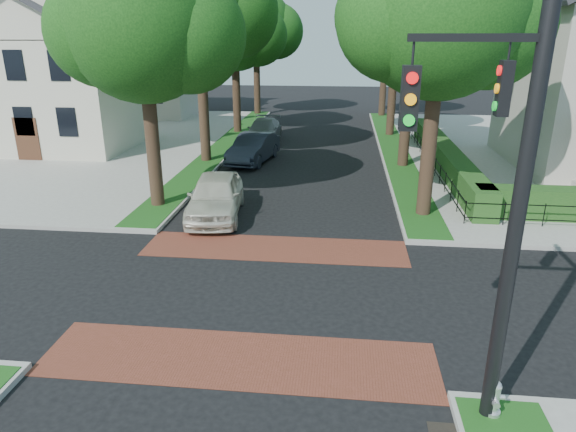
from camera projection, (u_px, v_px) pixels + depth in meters
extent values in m
plane|color=black|center=(260.00, 292.00, 14.68)|extent=(120.00, 120.00, 0.00)
cube|color=gray|center=(18.00, 142.00, 34.39)|extent=(30.00, 30.00, 0.15)
cube|color=brown|center=(275.00, 248.00, 17.67)|extent=(9.00, 2.20, 0.01)
cube|color=brown|center=(238.00, 359.00, 11.68)|extent=(9.00, 2.20, 0.01)
cube|color=black|center=(446.00, 431.00, 9.57)|extent=(0.65, 0.45, 0.01)
cube|color=#1A4A15|center=(394.00, 149.00, 31.96)|extent=(1.60, 29.80, 0.02)
cube|color=#1A4A15|center=(224.00, 145.00, 33.04)|extent=(1.60, 29.80, 0.02)
cylinder|color=black|center=(431.00, 122.00, 19.39)|extent=(0.56, 0.56, 7.35)
sphere|color=#0F380F|center=(442.00, 12.00, 18.07)|extent=(6.20, 6.20, 6.20)
sphere|color=#0F380F|center=(488.00, 24.00, 18.32)|extent=(4.65, 4.65, 4.65)
sphere|color=#0F380F|center=(397.00, 21.00, 18.14)|extent=(4.34, 4.34, 4.34)
cylinder|color=black|center=(408.00, 94.00, 26.81)|extent=(0.56, 0.56, 7.70)
sphere|color=#0F380F|center=(414.00, 10.00, 25.44)|extent=(6.60, 6.60, 6.60)
sphere|color=#0F380F|center=(450.00, 18.00, 25.67)|extent=(4.95, 4.95, 4.95)
sphere|color=#0F380F|center=(381.00, 16.00, 25.52)|extent=(4.62, 4.62, 4.62)
sphere|color=#0F380F|center=(413.00, 1.00, 26.80)|extent=(4.29, 4.29, 4.29)
cylinder|color=black|center=(393.00, 87.00, 35.41)|extent=(0.56, 0.56, 6.65)
sphere|color=#0F380F|center=(396.00, 33.00, 34.22)|extent=(5.80, 5.80, 5.80)
sphere|color=#0F380F|center=(420.00, 39.00, 34.48)|extent=(4.35, 4.35, 4.35)
sphere|color=#0F380F|center=(374.00, 37.00, 34.28)|extent=(4.06, 4.06, 4.06)
sphere|color=#0F380F|center=(396.00, 25.00, 35.40)|extent=(3.77, 3.77, 3.77)
cylinder|color=black|center=(384.00, 74.00, 43.77)|extent=(0.56, 0.56, 7.00)
sphere|color=#0F380F|center=(387.00, 28.00, 42.52)|extent=(6.00, 6.00, 6.00)
sphere|color=#0F380F|center=(406.00, 33.00, 42.77)|extent=(4.50, 4.50, 4.50)
sphere|color=#0F380F|center=(368.00, 32.00, 42.59)|extent=(4.20, 4.20, 4.20)
sphere|color=#0F380F|center=(387.00, 22.00, 43.75)|extent=(3.90, 3.90, 3.90)
cylinder|color=black|center=(151.00, 121.00, 20.55)|extent=(0.56, 0.56, 7.00)
sphere|color=#0F380F|center=(142.00, 23.00, 19.30)|extent=(6.00, 6.00, 6.00)
sphere|color=#0F380F|center=(187.00, 34.00, 19.55)|extent=(4.50, 4.50, 4.50)
sphere|color=#0F380F|center=(102.00, 31.00, 19.36)|extent=(4.20, 4.20, 4.20)
sphere|color=#0F380F|center=(157.00, 10.00, 20.52)|extent=(3.90, 3.90, 3.90)
cylinder|color=black|center=(202.00, 88.00, 27.86)|extent=(0.56, 0.56, 8.05)
sphere|color=#0F380F|center=(198.00, 3.00, 26.42)|extent=(6.40, 6.40, 6.40)
sphere|color=#0F380F|center=(233.00, 12.00, 26.66)|extent=(4.80, 4.80, 4.80)
sphere|color=#0F380F|center=(167.00, 9.00, 26.49)|extent=(4.48, 4.48, 4.48)
cylinder|color=black|center=(236.00, 83.00, 36.48)|extent=(0.56, 0.56, 6.86)
sphere|color=#0F380F|center=(234.00, 29.00, 35.25)|extent=(5.60, 5.60, 5.60)
sphere|color=#0F380F|center=(257.00, 35.00, 35.52)|extent=(4.20, 4.20, 4.20)
sphere|color=#0F380F|center=(214.00, 34.00, 35.31)|extent=(3.92, 3.92, 3.92)
sphere|color=#0F380F|center=(239.00, 22.00, 36.39)|extent=(3.64, 3.64, 3.64)
cylinder|color=black|center=(257.00, 72.00, 44.85)|extent=(0.56, 0.56, 7.14)
sphere|color=#0F380F|center=(256.00, 26.00, 43.58)|extent=(6.20, 6.20, 6.20)
sphere|color=#0F380F|center=(276.00, 31.00, 43.82)|extent=(4.65, 4.65, 4.65)
sphere|color=#0F380F|center=(238.00, 30.00, 43.65)|extent=(4.34, 4.34, 4.34)
sphere|color=#0F380F|center=(260.00, 20.00, 44.85)|extent=(4.03, 4.03, 4.03)
cube|color=#164216|center=(445.00, 155.00, 27.69)|extent=(1.00, 18.00, 1.20)
cube|color=beige|center=(59.00, 94.00, 31.93)|extent=(9.00, 8.00, 6.50)
cube|color=brown|center=(76.00, 4.00, 28.45)|extent=(0.80, 0.80, 3.64)
cube|color=beige|center=(143.00, 76.00, 45.03)|extent=(9.00, 8.00, 6.50)
cube|color=brown|center=(161.00, 13.00, 41.55)|extent=(0.80, 0.80, 3.64)
cylinder|color=black|center=(517.00, 217.00, 8.46)|extent=(0.26, 0.26, 8.00)
cube|color=black|center=(476.00, 38.00, 7.61)|extent=(2.00, 0.12, 0.12)
cube|color=black|center=(526.00, 37.00, 8.36)|extent=(0.12, 1.80, 0.12)
cube|color=black|center=(410.00, 98.00, 8.01)|extent=(0.28, 0.22, 1.00)
cylinder|color=red|center=(412.00, 78.00, 7.78)|extent=(0.18, 0.05, 0.18)
cylinder|color=orange|center=(411.00, 99.00, 7.89)|extent=(0.18, 0.05, 0.18)
cylinder|color=#0CB226|center=(409.00, 120.00, 8.00)|extent=(0.18, 0.05, 0.18)
cube|color=black|center=(504.00, 89.00, 9.41)|extent=(0.22, 0.28, 1.00)
cylinder|color=red|center=(499.00, 70.00, 9.31)|extent=(0.05, 0.18, 0.18)
cylinder|color=orange|center=(497.00, 89.00, 9.42)|extent=(0.05, 0.18, 0.18)
cylinder|color=#0CB226|center=(494.00, 106.00, 9.53)|extent=(0.05, 0.18, 0.18)
imported|color=beige|center=(215.00, 196.00, 20.52)|extent=(2.58, 5.22, 1.71)
imported|color=#1F242F|center=(253.00, 148.00, 29.16)|extent=(2.53, 5.12, 1.61)
imported|color=slate|center=(264.00, 130.00, 34.87)|extent=(2.06, 5.06, 1.47)
cylinder|color=silver|center=(492.00, 412.00, 9.79)|extent=(0.34, 0.34, 0.09)
cylinder|color=silver|center=(494.00, 399.00, 9.68)|extent=(0.23, 0.23, 0.53)
sphere|color=silver|center=(496.00, 386.00, 9.59)|extent=(0.23, 0.23, 0.23)
cylinder|color=silver|center=(497.00, 382.00, 9.55)|extent=(0.07, 0.07, 0.07)
cylinder|color=silver|center=(502.00, 397.00, 9.65)|extent=(0.11, 0.11, 0.10)
cylinder|color=silver|center=(486.00, 396.00, 9.68)|extent=(0.11, 0.11, 0.10)
cylinder|color=silver|center=(496.00, 404.00, 9.54)|extent=(0.14, 0.13, 0.13)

